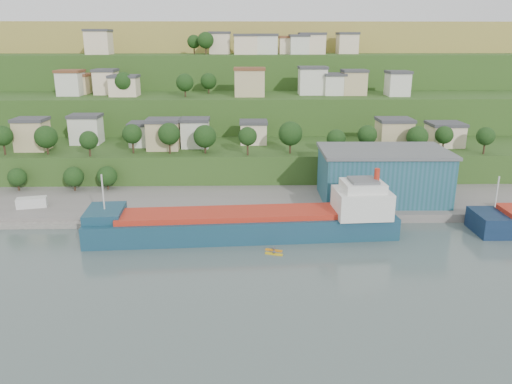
{
  "coord_description": "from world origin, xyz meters",
  "views": [
    {
      "loc": [
        -0.7,
        -91.98,
        40.37
      ],
      "look_at": [
        1.73,
        15.0,
        7.74
      ],
      "focal_mm": 35.0,
      "sensor_mm": 36.0,
      "label": 1
    }
  ],
  "objects_px": {
    "caravan": "(32,204)",
    "kayak_orange": "(274,250)",
    "warehouse": "(382,174)",
    "cargo_ship_near": "(253,225)"
  },
  "relations": [
    {
      "from": "caravan",
      "to": "kayak_orange",
      "type": "xyz_separation_m",
      "value": [
        56.83,
        -22.72,
        -2.53
      ]
    },
    {
      "from": "caravan",
      "to": "warehouse",
      "type": "bearing_deg",
      "value": -11.06
    },
    {
      "from": "cargo_ship_near",
      "to": "caravan",
      "type": "height_order",
      "value": "cargo_ship_near"
    },
    {
      "from": "cargo_ship_near",
      "to": "kayak_orange",
      "type": "height_order",
      "value": "cargo_ship_near"
    },
    {
      "from": "cargo_ship_near",
      "to": "kayak_orange",
      "type": "xyz_separation_m",
      "value": [
        4.08,
        -7.64,
        -2.43
      ]
    },
    {
      "from": "cargo_ship_near",
      "to": "caravan",
      "type": "xyz_separation_m",
      "value": [
        -52.74,
        15.08,
        0.1
      ]
    },
    {
      "from": "cargo_ship_near",
      "to": "caravan",
      "type": "distance_m",
      "value": 54.86
    },
    {
      "from": "cargo_ship_near",
      "to": "warehouse",
      "type": "distance_m",
      "value": 38.4
    },
    {
      "from": "cargo_ship_near",
      "to": "kayak_orange",
      "type": "bearing_deg",
      "value": -65.43
    },
    {
      "from": "caravan",
      "to": "kayak_orange",
      "type": "height_order",
      "value": "caravan"
    }
  ]
}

